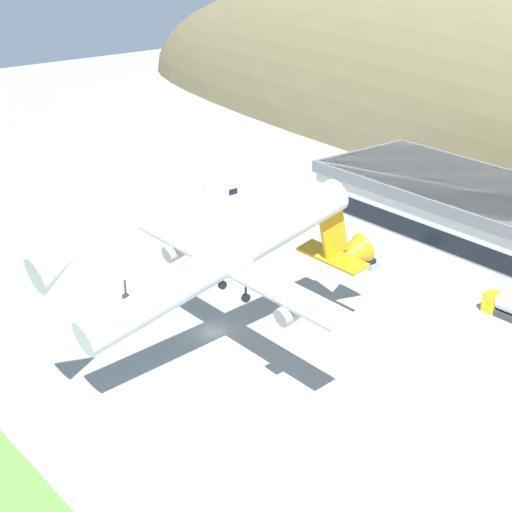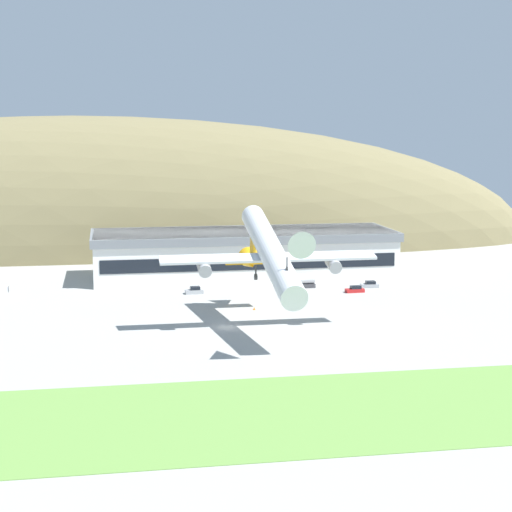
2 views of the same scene
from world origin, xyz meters
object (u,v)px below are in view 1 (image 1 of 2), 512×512
(box_truck, at_px, (505,306))
(traffic_cone_0, at_px, (324,321))
(fuel_truck, at_px, (221,188))
(service_car_2, at_px, (367,263))
(cargo_airplane, at_px, (228,261))

(box_truck, relative_size, traffic_cone_0, 10.95)
(fuel_truck, relative_size, box_truck, 1.20)
(box_truck, bearing_deg, service_car_2, -173.40)
(cargo_airplane, distance_m, box_truck, 41.66)
(box_truck, distance_m, traffic_cone_0, 25.36)
(cargo_airplane, height_order, traffic_cone_0, cargo_airplane)
(fuel_truck, height_order, traffic_cone_0, fuel_truck)
(service_car_2, bearing_deg, traffic_cone_0, -61.66)
(box_truck, bearing_deg, traffic_cone_0, -124.01)
(box_truck, xyz_separation_m, traffic_cone_0, (-14.17, -21.00, -1.27))
(fuel_truck, relative_size, traffic_cone_0, 13.11)
(service_car_2, xyz_separation_m, box_truck, (23.99, 2.78, 0.91))
(traffic_cone_0, bearing_deg, box_truck, 55.99)
(cargo_airplane, bearing_deg, service_car_2, 105.85)
(fuel_truck, distance_m, traffic_cone_0, 56.44)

